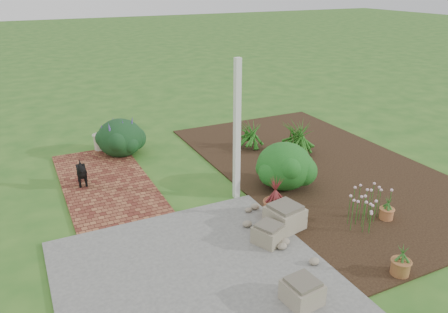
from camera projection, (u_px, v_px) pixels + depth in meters
name	position (u px, v px, depth m)	size (l,w,h in m)	color
ground	(224.00, 203.00, 7.69)	(80.00, 80.00, 0.00)	#29601E
concrete_patio	(196.00, 279.00, 5.72)	(3.50, 3.50, 0.04)	#5E5E5C
brick_path	(105.00, 181.00, 8.45)	(1.60, 3.50, 0.04)	#5D261D
garden_bed	(321.00, 167.00, 9.11)	(4.00, 7.00, 0.03)	black
veranda_post	(237.00, 132.00, 7.42)	(0.10, 0.10, 2.50)	white
stone_trough_near	(302.00, 293.00, 5.24)	(0.41, 0.41, 0.27)	#7A6D5B
stone_trough_mid	(269.00, 234.00, 6.43)	(0.39, 0.39, 0.26)	gray
stone_trough_far	(285.00, 218.00, 6.81)	(0.50, 0.50, 0.33)	gray
black_dog	(81.00, 171.00, 8.15)	(0.19, 0.55, 0.47)	black
cream_ceramic_urn	(100.00, 142.00, 9.92)	(0.27, 0.27, 0.36)	beige
evergreen_shrub	(284.00, 165.00, 8.07)	(1.04, 1.04, 0.88)	#103A16
agapanthus_clump_back	(297.00, 134.00, 9.62)	(0.98, 0.98, 0.88)	#18370B
agapanthus_clump_front	(250.00, 132.00, 9.98)	(0.83, 0.83, 0.74)	#15410C
pink_flower_patch	(362.00, 204.00, 7.01)	(0.86, 0.86, 0.55)	#113D0F
terracotta_pot_bronze	(274.00, 209.00, 7.14)	(0.35, 0.35, 0.29)	#985633
terracotta_pot_small_left	(386.00, 213.00, 7.10)	(0.22, 0.22, 0.18)	#B36A3C
terracotta_pot_small_right	(400.00, 267.00, 5.76)	(0.24, 0.24, 0.21)	#935B31
purple_flowering_bush	(120.00, 137.00, 9.62)	(1.00, 1.00, 0.85)	black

